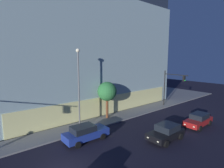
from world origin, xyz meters
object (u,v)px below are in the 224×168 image
at_px(traffic_light_far_corner, 171,83).
at_px(car_black, 166,132).
at_px(car_blue, 85,133).
at_px(modern_building, 67,50).
at_px(sidewalk_tree, 107,92).
at_px(car_red, 198,120).
at_px(street_lamp_sidewalk, 79,80).

distance_m(traffic_light_far_corner, car_black, 13.45).
height_order(traffic_light_far_corner, car_blue, traffic_light_far_corner).
distance_m(modern_building, car_blue, 21.53).
height_order(sidewalk_tree, car_red, sidewalk_tree).
bearing_deg(street_lamp_sidewalk, car_red, -35.70).
height_order(street_lamp_sidewalk, car_blue, street_lamp_sidewalk).
xyz_separation_m(traffic_light_far_corner, sidewalk_tree, (-11.93, 2.43, -0.34)).
bearing_deg(car_blue, sidewalk_tree, 33.26).
xyz_separation_m(modern_building, car_black, (-0.45, -23.37, -9.13)).
xyz_separation_m(traffic_light_far_corner, street_lamp_sidewalk, (-16.77, 1.56, 1.70)).
relative_size(traffic_light_far_corner, street_lamp_sidewalk, 0.66).
xyz_separation_m(modern_building, street_lamp_sidewalk, (-5.99, -15.21, -4.06)).
distance_m(modern_building, street_lamp_sidewalk, 16.84).
height_order(sidewalk_tree, car_blue, sidewalk_tree).
relative_size(car_black, car_red, 0.92).
relative_size(traffic_light_far_corner, car_red, 1.34).
relative_size(car_blue, car_black, 1.11).
distance_m(car_blue, car_black, 8.37).
distance_m(modern_building, sidewalk_tree, 15.62).
bearing_deg(car_blue, street_lamp_sidewalk, 70.93).
xyz_separation_m(car_blue, car_black, (6.57, -5.18, 0.00)).
height_order(modern_building, sidewalk_tree, modern_building).
relative_size(street_lamp_sidewalk, sidewalk_tree, 1.84).
relative_size(modern_building, car_black, 7.21).
height_order(modern_building, street_lamp_sidewalk, modern_building).
xyz_separation_m(traffic_light_far_corner, car_black, (-11.23, -6.60, -3.37)).
relative_size(modern_building, street_lamp_sidewalk, 3.27).
relative_size(traffic_light_far_corner, car_blue, 1.30).
distance_m(modern_building, traffic_light_far_corner, 20.75).
bearing_deg(car_red, car_blue, 156.67).
distance_m(sidewalk_tree, car_blue, 7.65).
relative_size(modern_building, traffic_light_far_corner, 4.98).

